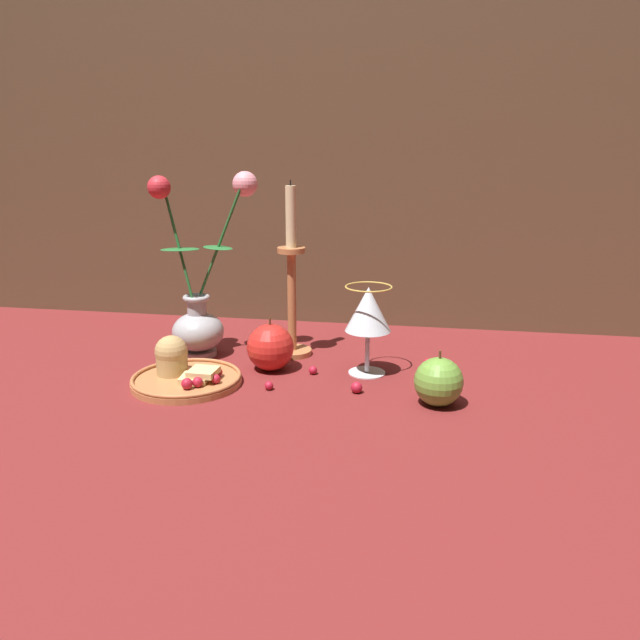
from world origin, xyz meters
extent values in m
plane|color=maroon|center=(0.00, 0.00, 0.00)|extent=(2.40, 2.40, 0.00)
cube|color=brown|center=(0.00, 0.36, 0.60)|extent=(2.40, 0.04, 1.20)
cylinder|color=#A3A3A8|center=(-0.19, 0.07, 0.01)|extent=(0.07, 0.07, 0.01)
ellipsoid|color=#A3A3A8|center=(-0.19, 0.07, 0.05)|extent=(0.10, 0.10, 0.07)
cylinder|color=#A3A3A8|center=(-0.19, 0.07, 0.09)|extent=(0.04, 0.04, 0.04)
torus|color=#A3A3A8|center=(-0.19, 0.07, 0.11)|extent=(0.05, 0.05, 0.01)
cylinder|color=#23662D|center=(-0.22, 0.06, 0.21)|extent=(0.06, 0.02, 0.20)
ellipsoid|color=#23662D|center=(-0.22, 0.06, 0.20)|extent=(0.08, 0.06, 0.00)
sphere|color=red|center=(-0.24, 0.05, 0.31)|extent=(0.04, 0.04, 0.04)
cylinder|color=#23662D|center=(-0.15, 0.08, 0.22)|extent=(0.10, 0.02, 0.21)
ellipsoid|color=#23662D|center=(-0.15, 0.07, 0.21)|extent=(0.08, 0.07, 0.00)
sphere|color=pink|center=(-0.10, 0.08, 0.32)|extent=(0.04, 0.04, 0.04)
cylinder|color=#B77042|center=(-0.16, -0.08, 0.01)|extent=(0.18, 0.18, 0.01)
torus|color=#B77042|center=(-0.16, -0.08, 0.01)|extent=(0.18, 0.18, 0.01)
cylinder|color=tan|center=(-0.19, -0.06, 0.03)|extent=(0.05, 0.05, 0.04)
sphere|color=tan|center=(-0.19, -0.06, 0.05)|extent=(0.06, 0.06, 0.06)
cube|color=#DBBC7A|center=(-0.14, -0.09, 0.01)|extent=(0.05, 0.05, 0.01)
cube|color=#DBBC7A|center=(-0.13, -0.09, 0.03)|extent=(0.05, 0.05, 0.01)
sphere|color=#AD192D|center=(-0.14, -0.13, 0.02)|extent=(0.02, 0.02, 0.02)
sphere|color=#AD192D|center=(-0.13, -0.12, 0.02)|extent=(0.02, 0.02, 0.02)
sphere|color=#AD192D|center=(-0.10, -0.10, 0.02)|extent=(0.02, 0.02, 0.02)
sphere|color=#AD192D|center=(-0.11, -0.06, 0.02)|extent=(0.01, 0.01, 0.01)
cylinder|color=silver|center=(0.13, 0.02, 0.00)|extent=(0.06, 0.06, 0.00)
cylinder|color=silver|center=(0.13, 0.02, 0.04)|extent=(0.01, 0.01, 0.07)
cone|color=silver|center=(0.13, 0.02, 0.12)|extent=(0.08, 0.08, 0.08)
cone|color=maroon|center=(0.13, 0.02, 0.10)|extent=(0.07, 0.07, 0.05)
torus|color=gold|center=(0.13, 0.02, 0.15)|extent=(0.08, 0.08, 0.00)
cylinder|color=#B77042|center=(-0.02, 0.10, 0.01)|extent=(0.07, 0.07, 0.01)
cylinder|color=#B77042|center=(-0.02, 0.10, 0.10)|extent=(0.02, 0.02, 0.19)
cylinder|color=#B77042|center=(-0.02, 0.10, 0.20)|extent=(0.05, 0.05, 0.01)
cylinder|color=beige|center=(-0.02, 0.10, 0.26)|extent=(0.02, 0.02, 0.11)
cylinder|color=black|center=(-0.02, 0.10, 0.32)|extent=(0.00, 0.00, 0.01)
sphere|color=red|center=(-0.04, 0.01, 0.04)|extent=(0.08, 0.08, 0.08)
cylinder|color=#4C3319|center=(-0.04, 0.01, 0.09)|extent=(0.00, 0.00, 0.01)
sphere|color=#669938|center=(0.25, -0.10, 0.04)|extent=(0.08, 0.08, 0.08)
cylinder|color=#4C3319|center=(0.25, -0.10, 0.08)|extent=(0.00, 0.00, 0.01)
sphere|color=#AD192D|center=(-0.02, -0.08, 0.01)|extent=(0.01, 0.01, 0.01)
sphere|color=#AD192D|center=(0.24, 0.08, 0.01)|extent=(0.01, 0.01, 0.01)
sphere|color=#AD192D|center=(0.12, -0.07, 0.01)|extent=(0.02, 0.02, 0.02)
sphere|color=#AD192D|center=(0.04, 0.00, 0.01)|extent=(0.01, 0.01, 0.01)
sphere|color=#AD192D|center=(0.23, 0.01, 0.01)|extent=(0.02, 0.02, 0.02)
camera|label=1|loc=(0.23, -1.00, 0.38)|focal=35.00mm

